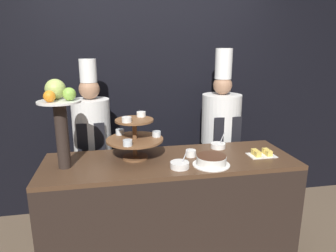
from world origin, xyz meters
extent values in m
cube|color=black|center=(0.00, 1.35, 1.40)|extent=(10.00, 0.06, 2.80)
cube|color=black|center=(0.00, 0.33, 0.44)|extent=(2.00, 0.66, 0.88)
cube|color=#4C3321|center=(0.00, 0.33, 0.90)|extent=(2.00, 0.66, 0.03)
cylinder|color=brown|center=(-0.27, 0.41, 0.92)|extent=(0.20, 0.20, 0.02)
cylinder|color=brown|center=(-0.27, 0.41, 1.08)|extent=(0.04, 0.04, 0.32)
cylinder|color=brown|center=(-0.27, 0.41, 1.07)|extent=(0.45, 0.45, 0.02)
cylinder|color=brown|center=(-0.27, 0.41, 1.23)|extent=(0.30, 0.30, 0.02)
cylinder|color=silver|center=(-0.10, 0.44, 1.10)|extent=(0.07, 0.07, 0.04)
cylinder|color=beige|center=(-0.10, 0.44, 1.10)|extent=(0.06, 0.06, 0.03)
cylinder|color=silver|center=(-0.39, 0.55, 1.10)|extent=(0.07, 0.07, 0.04)
cylinder|color=green|center=(-0.39, 0.55, 1.10)|extent=(0.06, 0.06, 0.03)
cylinder|color=silver|center=(-0.34, 0.24, 1.10)|extent=(0.07, 0.07, 0.04)
cylinder|color=red|center=(-0.34, 0.24, 1.10)|extent=(0.06, 0.06, 0.03)
cylinder|color=white|center=(-0.21, 0.49, 1.26)|extent=(0.07, 0.07, 0.04)
cylinder|color=white|center=(-0.34, 0.32, 1.26)|extent=(0.07, 0.07, 0.04)
cylinder|color=#2D231E|center=(-0.80, 0.31, 1.16)|extent=(0.09, 0.09, 0.49)
cylinder|color=white|center=(-0.80, 0.31, 1.41)|extent=(0.30, 0.30, 0.01)
sphere|color=#84B742|center=(-0.73, 0.30, 1.47)|extent=(0.09, 0.09, 0.09)
sphere|color=#ADC160|center=(-0.83, 0.38, 1.49)|extent=(0.15, 0.15, 0.15)
sphere|color=orange|center=(-0.85, 0.26, 1.46)|extent=(0.08, 0.08, 0.08)
cylinder|color=white|center=(0.28, 0.15, 0.92)|extent=(0.28, 0.28, 0.01)
cylinder|color=white|center=(0.28, 0.15, 0.96)|extent=(0.23, 0.23, 0.06)
cylinder|color=#472819|center=(0.28, 0.15, 0.99)|extent=(0.22, 0.22, 0.01)
cylinder|color=white|center=(0.18, 0.37, 0.94)|extent=(0.09, 0.09, 0.05)
cube|color=white|center=(0.76, 0.27, 0.92)|extent=(0.22, 0.15, 0.01)
cube|color=#EFCC56|center=(0.71, 0.24, 0.94)|extent=(0.04, 0.04, 0.04)
cube|color=#EFCC56|center=(0.81, 0.24, 0.94)|extent=(0.04, 0.04, 0.04)
cube|color=#EFCC56|center=(0.71, 0.30, 0.94)|extent=(0.04, 0.04, 0.04)
cube|color=#EFCC56|center=(0.81, 0.30, 0.94)|extent=(0.04, 0.04, 0.04)
cylinder|color=white|center=(0.03, 0.14, 0.94)|extent=(0.14, 0.14, 0.05)
cylinder|color=#BCBCC1|center=(0.07, 0.14, 1.01)|extent=(0.05, 0.01, 0.11)
cylinder|color=white|center=(0.47, 0.53, 0.94)|extent=(0.13, 0.13, 0.04)
cylinder|color=#BCBCC1|center=(0.51, 0.53, 1.00)|extent=(0.05, 0.01, 0.11)
cube|color=#38332D|center=(-0.64, 0.97, 0.41)|extent=(0.27, 0.15, 0.82)
cylinder|color=white|center=(-0.64, 0.97, 1.07)|extent=(0.35, 0.35, 0.50)
cube|color=black|center=(-0.64, 0.80, 0.97)|extent=(0.25, 0.01, 0.32)
sphere|color=#A37556|center=(-0.64, 0.97, 1.41)|extent=(0.19, 0.19, 0.19)
cylinder|color=white|center=(-0.64, 0.97, 1.58)|extent=(0.15, 0.15, 0.21)
cube|color=#28282D|center=(0.66, 0.97, 0.41)|extent=(0.30, 0.16, 0.82)
cylinder|color=silver|center=(0.66, 0.97, 1.07)|extent=(0.40, 0.40, 0.50)
cube|color=black|center=(0.66, 0.78, 0.97)|extent=(0.28, 0.01, 0.32)
sphere|color=#A37556|center=(0.66, 0.97, 1.42)|extent=(0.19, 0.19, 0.19)
cylinder|color=white|center=(0.66, 0.97, 1.63)|extent=(0.17, 0.17, 0.30)
camera|label=1|loc=(-0.44, -1.88, 1.78)|focal=32.00mm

